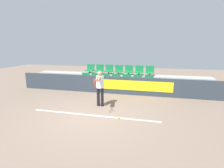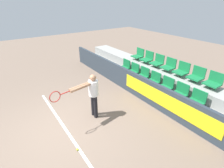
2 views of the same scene
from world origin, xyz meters
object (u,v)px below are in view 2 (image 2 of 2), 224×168
at_px(stadium_chair_0, 125,66).
at_px(stadium_chair_6, 196,100).
at_px(stadium_chair_8, 147,58).
at_px(tennis_ball, 77,149).
at_px(stadium_chair_1, 133,70).
at_px(stadium_chair_12, 197,75).
at_px(tennis_player, 91,92).
at_px(stadium_chair_2, 143,75).
at_px(stadium_chair_3, 154,80).
at_px(stadium_chair_5, 180,92).
at_px(stadium_chair_4, 166,85).
at_px(stadium_chair_9, 157,62).
at_px(stadium_chair_7, 138,55).
at_px(stadium_chair_10, 169,66).
at_px(stadium_chair_13, 214,82).
at_px(stadium_chair_11, 182,70).

height_order(stadium_chair_0, stadium_chair_6, same).
height_order(stadium_chair_8, tennis_ball, stadium_chair_8).
height_order(stadium_chair_1, stadium_chair_12, stadium_chair_12).
bearing_deg(stadium_chair_1, tennis_player, -66.82).
height_order(stadium_chair_2, stadium_chair_8, stadium_chair_8).
bearing_deg(stadium_chair_3, stadium_chair_6, 0.00).
height_order(stadium_chair_5, tennis_player, tennis_player).
xyz_separation_m(stadium_chair_4, stadium_chair_9, (-1.25, 0.86, 0.42)).
height_order(stadium_chair_7, stadium_chair_10, same).
distance_m(stadium_chair_1, stadium_chair_10, 1.57).
bearing_deg(stadium_chair_7, stadium_chair_9, 0.00).
distance_m(stadium_chair_2, stadium_chair_12, 2.10).
distance_m(stadium_chair_12, stadium_chair_13, 0.62).
xyz_separation_m(stadium_chair_7, stadium_chair_9, (1.25, 0.00, 0.00)).
height_order(stadium_chair_1, stadium_chair_3, same).
distance_m(stadium_chair_1, stadium_chair_5, 2.50).
xyz_separation_m(stadium_chair_2, stadium_chair_10, (0.62, 0.86, 0.42)).
distance_m(stadium_chair_1, stadium_chair_8, 0.95).
relative_size(stadium_chair_5, stadium_chair_10, 1.00).
bearing_deg(tennis_player, stadium_chair_11, 69.98).
relative_size(stadium_chair_6, stadium_chair_12, 1.00).
bearing_deg(stadium_chair_7, stadium_chair_11, 0.00).
relative_size(stadium_chair_1, tennis_player, 0.35).
bearing_deg(stadium_chair_9, stadium_chair_8, 180.00).
bearing_deg(stadium_chair_10, stadium_chair_13, 0.00).
xyz_separation_m(stadium_chair_1, stadium_chair_11, (1.87, 0.86, 0.42)).
bearing_deg(stadium_chair_13, stadium_chair_4, -145.56).
bearing_deg(stadium_chair_3, stadium_chair_4, 0.00).
bearing_deg(stadium_chair_4, stadium_chair_5, 0.00).
xyz_separation_m(stadium_chair_3, stadium_chair_11, (0.62, 0.86, 0.42)).
bearing_deg(stadium_chair_6, stadium_chair_3, 180.00).
xyz_separation_m(stadium_chair_13, tennis_player, (-1.92, -3.66, -0.13)).
relative_size(stadium_chair_0, stadium_chair_10, 1.00).
height_order(stadium_chair_5, stadium_chair_13, stadium_chair_13).
relative_size(stadium_chair_10, stadium_chair_12, 1.00).
bearing_deg(stadium_chair_10, stadium_chair_2, -126.10).
xyz_separation_m(stadium_chair_4, stadium_chair_10, (-0.62, 0.86, 0.42)).
xyz_separation_m(stadium_chair_5, tennis_player, (-1.30, -2.80, 0.29)).
xyz_separation_m(stadium_chair_3, stadium_chair_4, (0.62, 0.00, 0.00)).
distance_m(stadium_chair_2, stadium_chair_7, 1.57).
distance_m(stadium_chair_3, stadium_chair_10, 0.95).
xyz_separation_m(tennis_player, tennis_ball, (1.05, -1.05, -0.92)).
relative_size(stadium_chair_3, stadium_chair_12, 1.00).
bearing_deg(stadium_chair_6, stadium_chair_7, 167.13).
bearing_deg(stadium_chair_10, stadium_chair_5, -34.44).
bearing_deg(stadium_chair_0, stadium_chair_5, 0.00).
height_order(stadium_chair_0, tennis_player, tennis_player).
bearing_deg(stadium_chair_8, stadium_chair_9, 0.00).
distance_m(stadium_chair_5, stadium_chair_8, 2.67).
bearing_deg(stadium_chair_9, stadium_chair_4, -34.44).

